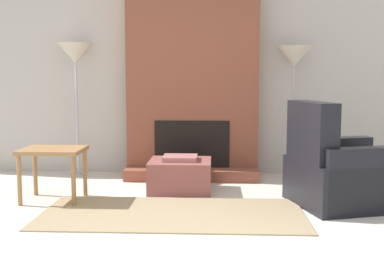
{
  "coord_description": "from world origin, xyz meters",
  "views": [
    {
      "loc": [
        0.27,
        -3.23,
        1.27
      ],
      "look_at": [
        0.0,
        2.66,
        0.63
      ],
      "focal_mm": 45.0,
      "sensor_mm": 36.0,
      "label": 1
    }
  ],
  "objects_px": {
    "armchair": "(341,175)",
    "floor_lamp_left": "(76,57)",
    "floor_lamp_right": "(294,60)",
    "ottoman": "(180,175)",
    "side_table": "(53,157)"
  },
  "relations": [
    {
      "from": "floor_lamp_left",
      "to": "floor_lamp_right",
      "type": "relative_size",
      "value": 1.03
    },
    {
      "from": "ottoman",
      "to": "floor_lamp_right",
      "type": "height_order",
      "value": "floor_lamp_right"
    },
    {
      "from": "side_table",
      "to": "floor_lamp_left",
      "type": "relative_size",
      "value": 0.37
    },
    {
      "from": "armchair",
      "to": "floor_lamp_left",
      "type": "height_order",
      "value": "floor_lamp_left"
    },
    {
      "from": "side_table",
      "to": "floor_lamp_right",
      "type": "bearing_deg",
      "value": 25.35
    },
    {
      "from": "floor_lamp_left",
      "to": "floor_lamp_right",
      "type": "height_order",
      "value": "floor_lamp_left"
    },
    {
      "from": "armchair",
      "to": "floor_lamp_left",
      "type": "distance_m",
      "value": 3.45
    },
    {
      "from": "armchair",
      "to": "floor_lamp_right",
      "type": "distance_m",
      "value": 1.75
    },
    {
      "from": "armchair",
      "to": "floor_lamp_right",
      "type": "xyz_separation_m",
      "value": [
        -0.27,
        1.28,
        1.15
      ]
    },
    {
      "from": "ottoman",
      "to": "floor_lamp_right",
      "type": "distance_m",
      "value": 2.01
    },
    {
      "from": "ottoman",
      "to": "floor_lamp_left",
      "type": "bearing_deg",
      "value": 150.63
    },
    {
      "from": "floor_lamp_left",
      "to": "ottoman",
      "type": "bearing_deg",
      "value": -29.37
    },
    {
      "from": "ottoman",
      "to": "floor_lamp_right",
      "type": "bearing_deg",
      "value": 29.67
    },
    {
      "from": "side_table",
      "to": "floor_lamp_right",
      "type": "height_order",
      "value": "floor_lamp_right"
    },
    {
      "from": "ottoman",
      "to": "armchair",
      "type": "distance_m",
      "value": 1.7
    }
  ]
}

